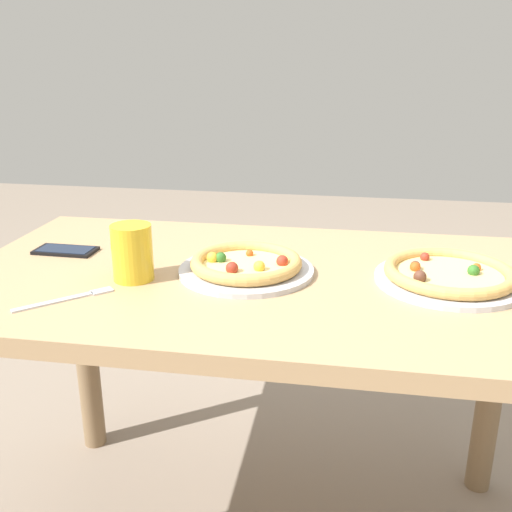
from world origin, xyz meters
The scene contains 6 objects.
dining_table centered at (0.00, 0.00, 0.64)m, with size 1.37×0.77×0.75m.
pizza_near centered at (-0.04, 0.00, 0.77)m, with size 0.30×0.30×0.04m.
pizza_far centered at (0.41, 0.02, 0.77)m, with size 0.32×0.32×0.04m.
drink_cup_colored centered at (-0.27, -0.08, 0.81)m, with size 0.09×0.09×0.12m.
fork centered at (-0.36, -0.21, 0.75)m, with size 0.16×0.15×0.00m.
cell_phone centered at (-0.51, 0.07, 0.75)m, with size 0.15×0.08×0.01m.
Camera 1 is at (0.19, -1.21, 1.22)m, focal length 40.98 mm.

